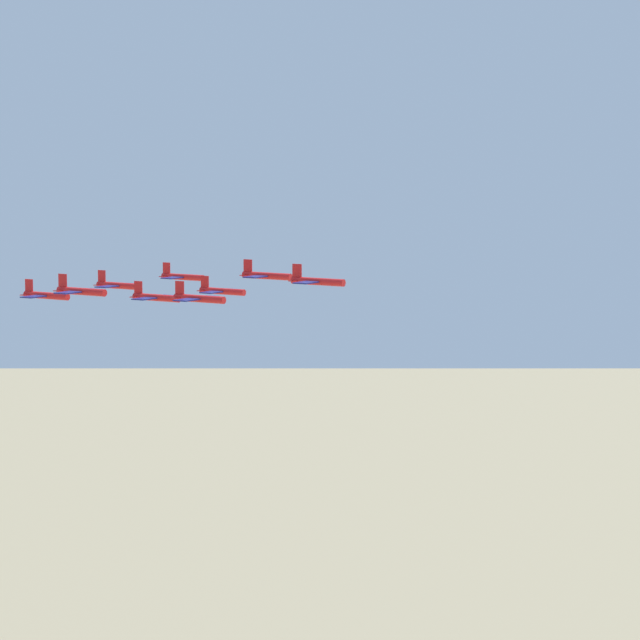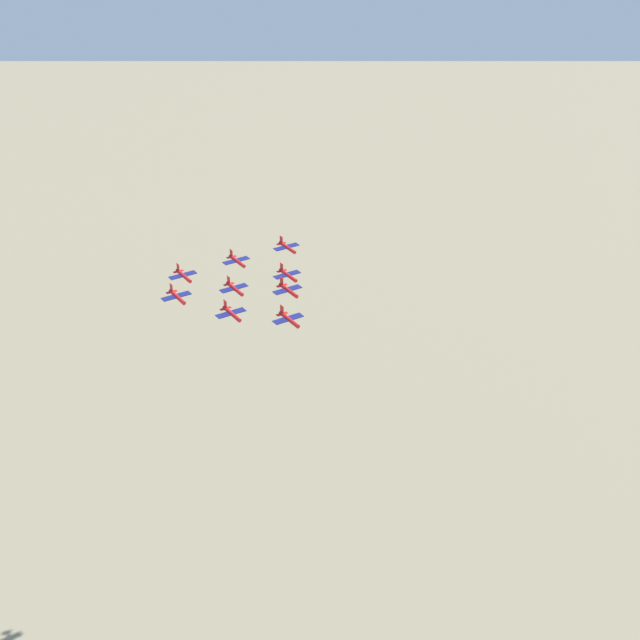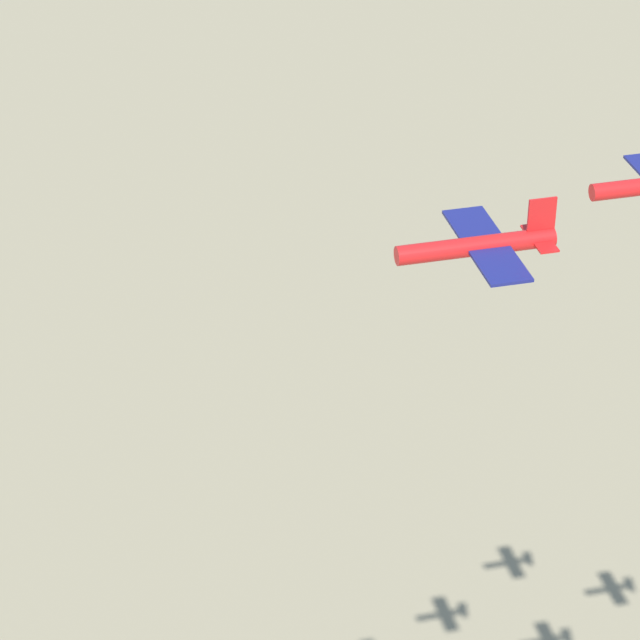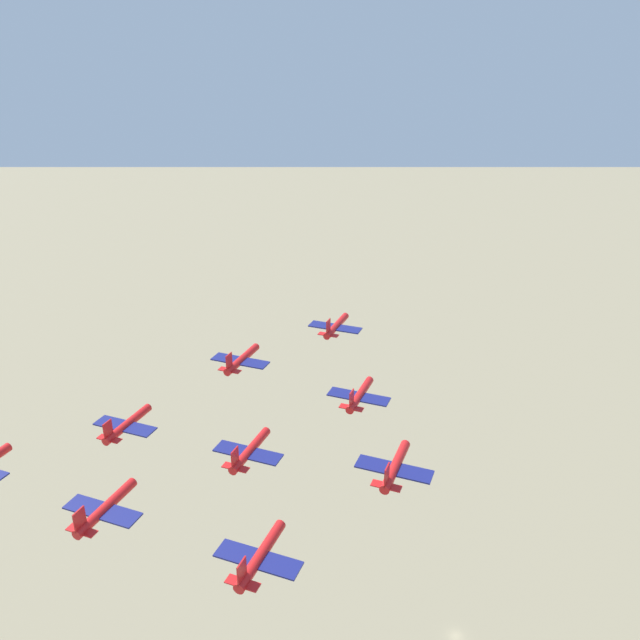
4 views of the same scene
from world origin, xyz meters
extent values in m
plane|color=gray|center=(0.00, 0.00, 0.00)|extent=(3000.00, 3000.00, 0.00)
cylinder|color=red|center=(46.97, 48.13, 127.60)|extent=(4.96, 7.63, 1.00)
cube|color=navy|center=(47.24, 48.61, 127.60)|extent=(7.75, 5.72, 0.16)
cube|color=red|center=(48.65, 51.06, 128.86)|extent=(0.84, 1.33, 2.01)
cube|color=red|center=(48.65, 51.06, 127.60)|extent=(3.04, 2.33, 0.11)
cylinder|color=red|center=(60.98, 56.12, 127.16)|extent=(4.96, 7.63, 1.00)
cube|color=navy|center=(61.26, 56.60, 127.16)|extent=(7.75, 5.72, 0.16)
cube|color=red|center=(62.66, 59.05, 128.41)|extent=(0.84, 1.33, 2.01)
cube|color=red|center=(62.66, 59.05, 127.16)|extent=(3.04, 2.33, 0.11)
cylinder|color=red|center=(46.79, 64.27, 125.21)|extent=(4.96, 7.63, 1.00)
cube|color=navy|center=(47.07, 64.74, 125.21)|extent=(7.75, 5.72, 0.16)
cube|color=red|center=(48.47, 67.20, 126.47)|extent=(0.84, 1.33, 2.01)
cube|color=red|center=(48.47, 67.20, 125.21)|extent=(3.04, 2.33, 0.11)
cylinder|color=red|center=(75.00, 64.11, 123.53)|extent=(4.96, 7.63, 1.00)
cube|color=navy|center=(75.27, 64.59, 123.53)|extent=(7.75, 5.72, 0.16)
cube|color=red|center=(76.68, 67.04, 124.79)|extent=(0.84, 1.33, 2.01)
cube|color=red|center=(76.68, 67.04, 123.53)|extent=(3.04, 2.33, 0.11)
cylinder|color=red|center=(60.81, 72.26, 123.93)|extent=(4.96, 7.63, 1.00)
cube|color=navy|center=(61.08, 72.73, 123.93)|extent=(7.75, 5.72, 0.16)
cube|color=red|center=(62.49, 75.19, 125.19)|extent=(0.84, 1.33, 2.01)
cube|color=red|center=(62.49, 75.19, 123.93)|extent=(3.04, 2.33, 0.11)
cylinder|color=red|center=(46.62, 80.40, 126.16)|extent=(4.96, 7.63, 1.00)
cube|color=navy|center=(46.89, 80.87, 126.16)|extent=(7.75, 5.72, 0.16)
cube|color=red|center=(48.30, 83.33, 127.41)|extent=(0.84, 1.33, 2.01)
cube|color=red|center=(48.30, 83.33, 126.16)|extent=(3.04, 2.33, 0.11)
cylinder|color=red|center=(74.83, 80.25, 124.37)|extent=(4.96, 7.63, 1.00)
cube|color=navy|center=(75.10, 80.72, 124.37)|extent=(7.75, 5.72, 0.16)
cube|color=red|center=(76.51, 83.18, 125.63)|extent=(0.84, 1.33, 2.01)
cube|color=red|center=(76.51, 83.18, 124.37)|extent=(3.04, 2.33, 0.11)
cylinder|color=red|center=(60.64, 88.39, 124.18)|extent=(4.96, 7.63, 1.00)
cube|color=navy|center=(60.91, 88.86, 124.18)|extent=(7.75, 5.72, 0.16)
cube|color=red|center=(62.32, 91.32, 125.43)|extent=(0.84, 1.33, 2.01)
cube|color=red|center=(62.32, 91.32, 124.18)|extent=(3.04, 2.33, 0.11)
camera|label=1|loc=(-157.18, 39.48, 145.79)|focal=85.00mm
camera|label=2|loc=(-114.49, -43.25, 230.32)|focal=50.00mm
camera|label=3|loc=(88.98, -2.65, 164.92)|focal=85.00mm
camera|label=4|loc=(61.78, 130.36, 163.92)|focal=35.00mm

